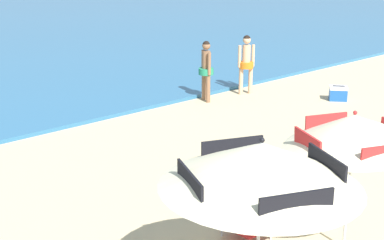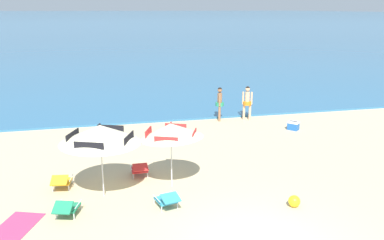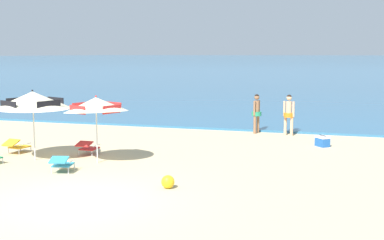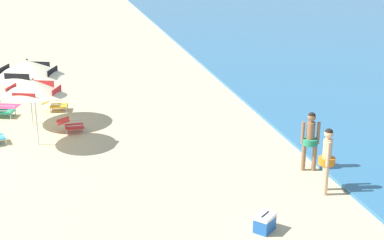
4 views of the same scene
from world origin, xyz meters
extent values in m
plane|color=tan|center=(0.00, 0.00, 0.00)|extent=(800.00, 800.00, 0.00)
cube|color=#2D668E|center=(0.00, 411.56, 0.05)|extent=(800.00, 800.00, 0.10)
cylinder|color=silver|center=(-3.54, 3.68, 1.12)|extent=(0.04, 0.04, 2.23)
cone|color=beige|center=(-3.54, 3.68, 1.96)|extent=(2.74, 2.74, 0.57)
cube|color=black|center=(-3.21, 4.48, 1.84)|extent=(0.79, 0.35, 0.30)
cube|color=black|center=(-4.33, 4.01, 1.84)|extent=(0.35, 0.79, 0.30)
cube|color=black|center=(-3.87, 2.89, 1.84)|extent=(0.79, 0.35, 0.30)
cube|color=black|center=(-2.74, 3.35, 1.84)|extent=(0.35, 0.79, 0.30)
sphere|color=black|center=(-3.54, 3.68, 2.26)|extent=(0.06, 0.06, 0.06)
cylinder|color=silver|center=(-1.40, 3.89, 1.04)|extent=(0.04, 0.04, 2.08)
cone|color=beige|center=(-1.40, 3.89, 1.86)|extent=(2.85, 2.85, 0.61)
cube|color=red|center=(-1.13, 4.55, 1.76)|extent=(0.67, 0.31, 0.25)
cube|color=red|center=(-2.07, 4.16, 1.76)|extent=(0.31, 0.67, 0.25)
cube|color=red|center=(-1.68, 3.22, 1.76)|extent=(0.67, 0.31, 0.25)
cube|color=red|center=(-0.74, 3.61, 1.76)|extent=(0.31, 0.67, 0.25)
sphere|color=red|center=(-1.40, 3.89, 2.11)|extent=(0.06, 0.06, 0.06)
cylinder|color=silver|center=(-4.19, 2.92, 0.09)|extent=(0.03, 0.03, 0.18)
cube|color=teal|center=(-1.83, 2.56, 0.20)|extent=(0.64, 0.70, 0.04)
cube|color=teal|center=(-1.75, 2.21, 0.42)|extent=(0.57, 0.51, 0.15)
cylinder|color=silver|center=(-2.14, 2.79, 0.09)|extent=(0.03, 0.03, 0.18)
cylinder|color=silver|center=(-1.66, 2.89, 0.09)|extent=(0.03, 0.03, 0.18)
cylinder|color=silver|center=(-2.01, 2.23, 0.09)|extent=(0.03, 0.03, 0.18)
cylinder|color=silver|center=(-1.53, 2.34, 0.09)|extent=(0.03, 0.03, 0.18)
cylinder|color=silver|center=(-2.11, 2.50, 0.32)|extent=(0.14, 0.53, 0.02)
cylinder|color=silver|center=(-1.56, 2.62, 0.32)|extent=(0.14, 0.53, 0.02)
cube|color=gold|center=(-4.78, 4.61, 0.20)|extent=(0.61, 0.67, 0.04)
cube|color=gold|center=(-4.84, 4.23, 0.41)|extent=(0.55, 0.47, 0.20)
cylinder|color=silver|center=(-4.98, 4.93, 0.09)|extent=(0.03, 0.03, 0.18)
cylinder|color=silver|center=(-4.50, 4.85, 0.09)|extent=(0.03, 0.03, 0.18)
cylinder|color=silver|center=(-5.07, 4.37, 0.09)|extent=(0.03, 0.03, 0.18)
cylinder|color=silver|center=(-4.58, 4.29, 0.09)|extent=(0.03, 0.03, 0.18)
cylinder|color=silver|center=(-5.06, 4.65, 0.32)|extent=(0.11, 0.54, 0.02)
cylinder|color=silver|center=(-4.51, 4.57, 0.32)|extent=(0.11, 0.54, 0.02)
cube|color=red|center=(-2.30, 5.04, 0.20)|extent=(0.53, 0.61, 0.04)
cube|color=red|center=(-2.30, 4.69, 0.42)|extent=(0.50, 0.42, 0.14)
cylinder|color=silver|center=(-2.55, 5.32, 0.09)|extent=(0.03, 0.03, 0.18)
cylinder|color=silver|center=(-2.06, 5.33, 0.09)|extent=(0.03, 0.03, 0.18)
cylinder|color=silver|center=(-2.55, 4.75, 0.09)|extent=(0.03, 0.03, 0.18)
cylinder|color=silver|center=(-2.06, 4.76, 0.09)|extent=(0.03, 0.03, 0.18)
cylinder|color=silver|center=(-2.58, 5.04, 0.32)|extent=(0.03, 0.54, 0.02)
cylinder|color=silver|center=(-2.02, 5.04, 0.32)|extent=(0.03, 0.54, 0.02)
cylinder|color=#D8A87F|center=(3.97, 10.95, 0.42)|extent=(0.12, 0.12, 0.85)
cylinder|color=#D8A87F|center=(3.69, 11.07, 0.42)|extent=(0.12, 0.12, 0.85)
cylinder|color=orange|center=(3.83, 11.01, 0.87)|extent=(0.42, 0.42, 0.18)
cylinder|color=#D8A87F|center=(3.83, 11.01, 1.15)|extent=(0.23, 0.23, 0.60)
cylinder|color=#D8A87F|center=(4.03, 10.93, 1.13)|extent=(0.09, 0.09, 0.63)
cylinder|color=#D8A87F|center=(3.64, 11.09, 1.13)|extent=(0.09, 0.09, 0.63)
sphere|color=#D8A87F|center=(3.83, 11.01, 1.59)|extent=(0.23, 0.23, 0.23)
sphere|color=black|center=(3.83, 11.01, 1.62)|extent=(0.21, 0.21, 0.21)
cylinder|color=#8C6042|center=(2.49, 11.34, 0.42)|extent=(0.12, 0.12, 0.83)
cylinder|color=#8C6042|center=(2.40, 11.06, 0.42)|extent=(0.12, 0.12, 0.83)
cylinder|color=#23845B|center=(2.44, 11.20, 0.85)|extent=(0.42, 0.42, 0.17)
cylinder|color=#8C6042|center=(2.44, 11.20, 1.13)|extent=(0.23, 0.23, 0.59)
cylinder|color=#8C6042|center=(2.51, 11.40, 1.11)|extent=(0.09, 0.09, 0.62)
cylinder|color=#8C6042|center=(2.38, 11.01, 1.11)|extent=(0.09, 0.09, 0.62)
sphere|color=#8C6042|center=(2.44, 11.20, 1.57)|extent=(0.23, 0.23, 0.23)
sphere|color=black|center=(2.44, 11.20, 1.60)|extent=(0.21, 0.21, 0.21)
cube|color=#1E56A8|center=(5.31, 8.82, 0.16)|extent=(0.57, 0.58, 0.32)
cube|color=white|center=(5.31, 8.82, 0.36)|extent=(0.59, 0.60, 0.08)
cylinder|color=black|center=(5.31, 8.82, 0.42)|extent=(0.24, 0.27, 0.02)
sphere|color=yellow|center=(1.73, 1.68, 0.17)|extent=(0.34, 0.34, 0.34)
camera|label=1|loc=(-8.20, -0.49, 4.49)|focal=54.65mm
camera|label=2|loc=(-3.63, -8.15, 5.51)|focal=38.81mm
camera|label=3|loc=(5.91, -10.11, 3.44)|focal=46.83mm
camera|label=4|loc=(16.00, 4.48, 6.50)|focal=53.88mm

